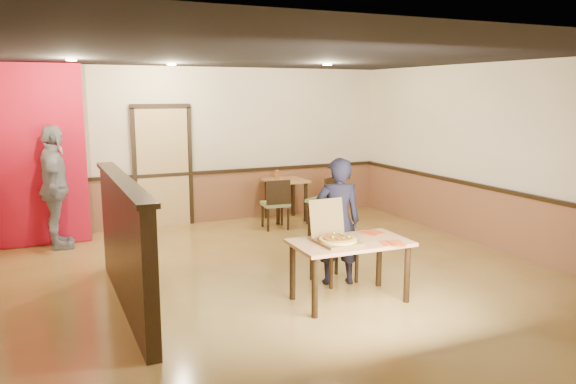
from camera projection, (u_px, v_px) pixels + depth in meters
name	position (u px, v px, depth m)	size (l,w,h in m)	color
floor	(284.00, 277.00, 7.26)	(7.00, 7.00, 0.00)	#B58D46
ceiling	(284.00, 55.00, 6.77)	(7.00, 7.00, 0.00)	black
wall_back	(206.00, 146.00, 10.15)	(7.00, 7.00, 0.00)	#F5E6C0
wall_right	(497.00, 157.00, 8.43)	(7.00, 7.00, 0.00)	#F5E6C0
wainscot_back	(208.00, 198.00, 10.29)	(7.00, 0.04, 0.90)	brown
chair_rail_back	(207.00, 172.00, 10.19)	(7.00, 0.06, 0.06)	black
wainscot_right	(491.00, 218.00, 8.58)	(0.04, 7.00, 0.90)	brown
chair_rail_right	(492.00, 188.00, 8.49)	(0.06, 7.00, 0.06)	black
back_door	(163.00, 168.00, 9.85)	(0.90, 0.06, 2.10)	tan
booth_partition	(125.00, 242.00, 6.14)	(0.20, 3.10, 1.44)	black
red_accent_panel	(30.00, 156.00, 8.53)	(1.60, 0.20, 2.78)	red
spot_a	(71.00, 60.00, 7.45)	(0.14, 0.14, 0.02)	#FFF1B2
spot_b	(172.00, 64.00, 8.69)	(0.14, 0.14, 0.02)	#FFF1B2
spot_c	(327.00, 64.00, 8.68)	(0.14, 0.14, 0.02)	#FFF1B2
main_table	(350.00, 250.00, 6.33)	(1.33, 0.78, 0.70)	tan
diner_chair	(331.00, 238.00, 7.06)	(0.56, 0.56, 0.99)	olive
side_chair_left	(276.00, 202.00, 9.70)	(0.48, 0.48, 0.88)	olive
side_chair_right	(324.00, 198.00, 10.09)	(0.59, 0.59, 0.87)	olive
side_table	(286.00, 189.00, 10.42)	(0.71, 0.71, 0.76)	tan
diner	(338.00, 221.00, 6.89)	(0.58, 0.38, 1.58)	black
passerby	(55.00, 187.00, 8.45)	(1.10, 0.46, 1.88)	gray
pizza_box	(336.00, 238.00, 6.23)	(0.45, 0.52, 0.46)	brown
pizza	(338.00, 240.00, 6.19)	(0.41, 0.41, 0.03)	gold
napkin_near	(393.00, 243.00, 6.20)	(0.29, 0.29, 0.01)	red
napkin_far	(372.00, 233.00, 6.67)	(0.30, 0.30, 0.01)	red
condiment	(277.00, 175.00, 10.38)	(0.07, 0.07, 0.17)	#9C511C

